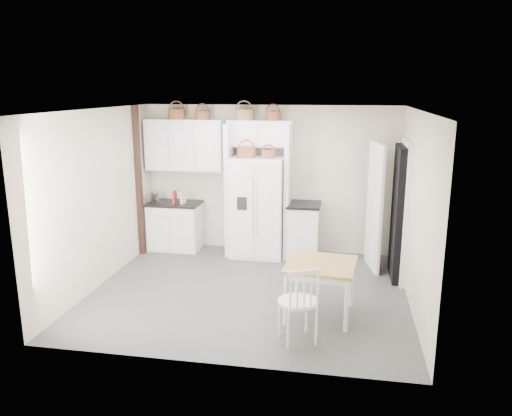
# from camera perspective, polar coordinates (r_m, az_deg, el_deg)

# --- Properties ---
(floor) EXTENTS (4.50, 4.50, 0.00)m
(floor) POSITION_cam_1_polar(r_m,az_deg,el_deg) (7.37, -0.81, -9.48)
(floor) COLOR #373737
(floor) RESTS_ON ground
(ceiling) EXTENTS (4.50, 4.50, 0.00)m
(ceiling) POSITION_cam_1_polar(r_m,az_deg,el_deg) (6.79, -0.89, 11.15)
(ceiling) COLOR white
(ceiling) RESTS_ON wall_back
(wall_back) EXTENTS (4.50, 0.00, 4.50)m
(wall_back) POSITION_cam_1_polar(r_m,az_deg,el_deg) (8.90, 1.60, 3.30)
(wall_back) COLOR beige
(wall_back) RESTS_ON floor
(wall_left) EXTENTS (0.00, 4.00, 4.00)m
(wall_left) POSITION_cam_1_polar(r_m,az_deg,el_deg) (7.71, -17.51, 1.06)
(wall_left) COLOR beige
(wall_left) RESTS_ON floor
(wall_right) EXTENTS (0.00, 4.00, 4.00)m
(wall_right) POSITION_cam_1_polar(r_m,az_deg,el_deg) (6.91, 17.79, -0.36)
(wall_right) COLOR beige
(wall_right) RESTS_ON floor
(refrigerator) EXTENTS (0.90, 0.73, 1.74)m
(refrigerator) POSITION_cam_1_polar(r_m,az_deg,el_deg) (8.67, 0.25, 0.13)
(refrigerator) COLOR white
(refrigerator) RESTS_ON floor
(base_cab_left) EXTENTS (0.90, 0.57, 0.84)m
(base_cab_left) POSITION_cam_1_polar(r_m,az_deg,el_deg) (9.21, -9.23, -2.13)
(base_cab_left) COLOR silver
(base_cab_left) RESTS_ON floor
(base_cab_right) EXTENTS (0.52, 0.62, 0.91)m
(base_cab_right) POSITION_cam_1_polar(r_m,az_deg,el_deg) (8.73, 5.46, -2.65)
(base_cab_right) COLOR silver
(base_cab_right) RESTS_ON floor
(dining_table) EXTENTS (0.94, 0.94, 0.72)m
(dining_table) POSITION_cam_1_polar(r_m,az_deg,el_deg) (6.56, 7.34, -9.21)
(dining_table) COLOR olive
(dining_table) RESTS_ON floor
(windsor_chair) EXTENTS (0.61, 0.59, 0.98)m
(windsor_chair) POSITION_cam_1_polar(r_m,az_deg,el_deg) (5.86, 4.84, -10.61)
(windsor_chair) COLOR silver
(windsor_chair) RESTS_ON floor
(counter_left) EXTENTS (0.94, 0.61, 0.04)m
(counter_left) POSITION_cam_1_polar(r_m,az_deg,el_deg) (9.11, -9.33, 0.52)
(counter_left) COLOR black
(counter_left) RESTS_ON base_cab_left
(counter_right) EXTENTS (0.56, 0.66, 0.04)m
(counter_right) POSITION_cam_1_polar(r_m,az_deg,el_deg) (8.61, 5.53, 0.39)
(counter_right) COLOR black
(counter_right) RESTS_ON base_cab_right
(toaster) EXTENTS (0.24, 0.16, 0.16)m
(toaster) POSITION_cam_1_polar(r_m,az_deg,el_deg) (9.19, -11.47, 1.17)
(toaster) COLOR silver
(toaster) RESTS_ON counter_left
(cookbook_red) EXTENTS (0.03, 0.15, 0.23)m
(cookbook_red) POSITION_cam_1_polar(r_m,az_deg,el_deg) (8.99, -9.28, 1.22)
(cookbook_red) COLOR #A41D24
(cookbook_red) RESTS_ON counter_left
(cookbook_cream) EXTENTS (0.06, 0.15, 0.23)m
(cookbook_cream) POSITION_cam_1_polar(r_m,az_deg,el_deg) (8.94, -8.34, 1.18)
(cookbook_cream) COLOR beige
(cookbook_cream) RESTS_ON counter_left
(basket_upper_b) EXTENTS (0.30, 0.30, 0.18)m
(basket_upper_b) POSITION_cam_1_polar(r_m,az_deg,el_deg) (8.99, -9.04, 10.56)
(basket_upper_b) COLOR #5D2013
(basket_upper_b) RESTS_ON upper_cabinet
(basket_upper_c) EXTENTS (0.27, 0.27, 0.15)m
(basket_upper_c) POSITION_cam_1_polar(r_m,az_deg,el_deg) (8.85, -6.14, 10.53)
(basket_upper_c) COLOR #5D2013
(basket_upper_c) RESTS_ON upper_cabinet
(basket_bridge_a) EXTENTS (0.32, 0.32, 0.18)m
(basket_bridge_a) POSITION_cam_1_polar(r_m,az_deg,el_deg) (8.67, -1.36, 10.63)
(basket_bridge_a) COLOR #8F5E35
(basket_bridge_a) RESTS_ON bridge_cabinet
(basket_bridge_b) EXTENTS (0.27, 0.27, 0.15)m
(basket_bridge_b) POSITION_cam_1_polar(r_m,az_deg,el_deg) (8.59, 1.95, 10.50)
(basket_bridge_b) COLOR #5D2013
(basket_bridge_b) RESTS_ON bridge_cabinet
(basket_fridge_a) EXTENTS (0.31, 0.31, 0.16)m
(basket_fridge_a) POSITION_cam_1_polar(r_m,az_deg,el_deg) (8.43, -1.11, 6.35)
(basket_fridge_a) COLOR #5D2013
(basket_fridge_a) RESTS_ON refrigerator
(basket_fridge_b) EXTENTS (0.23, 0.23, 0.12)m
(basket_fridge_b) POSITION_cam_1_polar(r_m,az_deg,el_deg) (8.37, 1.40, 6.16)
(basket_fridge_b) COLOR #5D2013
(basket_fridge_b) RESTS_ON refrigerator
(upper_cabinet) EXTENTS (1.40, 0.34, 0.90)m
(upper_cabinet) POSITION_cam_1_polar(r_m,az_deg,el_deg) (8.99, -8.11, 7.15)
(upper_cabinet) COLOR silver
(upper_cabinet) RESTS_ON wall_back
(bridge_cabinet) EXTENTS (1.12, 0.34, 0.45)m
(bridge_cabinet) POSITION_cam_1_polar(r_m,az_deg,el_deg) (8.64, 0.47, 8.52)
(bridge_cabinet) COLOR silver
(bridge_cabinet) RESTS_ON wall_back
(fridge_panel_left) EXTENTS (0.08, 0.60, 2.30)m
(fridge_panel_left) POSITION_cam_1_polar(r_m,az_deg,el_deg) (8.76, -2.98, 2.12)
(fridge_panel_left) COLOR silver
(fridge_panel_left) RESTS_ON floor
(fridge_panel_right) EXTENTS (0.08, 0.60, 2.30)m
(fridge_panel_right) POSITION_cam_1_polar(r_m,az_deg,el_deg) (8.59, 3.67, 1.88)
(fridge_panel_right) COLOR silver
(fridge_panel_right) RESTS_ON floor
(trim_post) EXTENTS (0.09, 0.09, 2.60)m
(trim_post) POSITION_cam_1_polar(r_m,az_deg,el_deg) (8.88, -13.25, 2.92)
(trim_post) COLOR black
(trim_post) RESTS_ON floor
(doorway_void) EXTENTS (0.18, 0.85, 2.05)m
(doorway_void) POSITION_cam_1_polar(r_m,az_deg,el_deg) (7.93, 16.10, -0.54)
(doorway_void) COLOR black
(doorway_void) RESTS_ON floor
(door_slab) EXTENTS (0.21, 0.79, 2.05)m
(door_slab) POSITION_cam_1_polar(r_m,az_deg,el_deg) (8.22, 13.38, 0.12)
(door_slab) COLOR white
(door_slab) RESTS_ON floor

